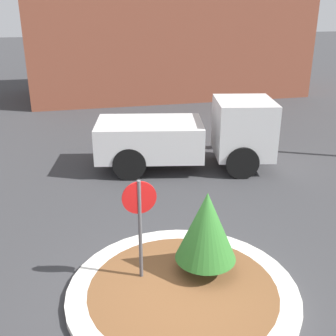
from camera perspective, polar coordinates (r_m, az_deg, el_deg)
ground_plane at (r=8.11m, az=2.00°, el=-16.72°), size 120.00×120.00×0.00m
traffic_island at (r=8.07m, az=2.01°, el=-16.36°), size 4.25×4.25×0.13m
stop_sign at (r=7.64m, az=-3.85°, el=-6.36°), size 0.63×0.07×2.12m
island_shrub at (r=7.96m, az=5.24°, el=-7.86°), size 1.17×1.17×1.68m
utility_truck at (r=13.28m, az=3.17°, el=4.52°), size 5.74×3.00×2.19m
storefront_building at (r=24.46m, az=-0.17°, el=19.03°), size 14.77×6.07×7.65m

